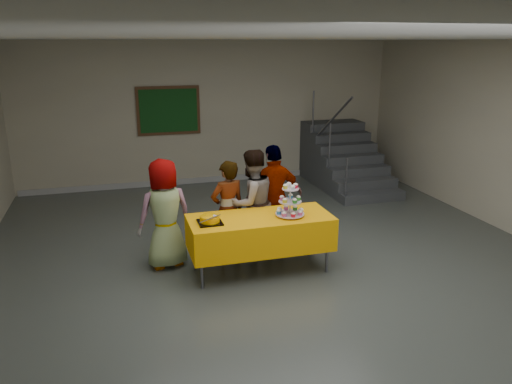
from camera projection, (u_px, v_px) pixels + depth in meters
room_shell at (291, 116)px, 5.82m from camera, size 10.00×10.04×3.02m
bake_table at (260, 232)px, 6.57m from camera, size 1.88×0.78×0.77m
cupcake_stand at (290, 204)px, 6.49m from camera, size 0.38×0.38×0.44m
bear_cake at (210, 219)px, 6.27m from camera, size 0.32×0.36×0.12m
schoolchild_a at (165, 214)px, 6.68m from camera, size 0.82×0.63×1.50m
schoolchild_b at (228, 210)px, 6.95m from camera, size 0.59×0.47×1.42m
schoolchild_c at (251, 203)px, 7.09m from camera, size 0.90×0.80×1.54m
schoolchild_d at (274, 197)px, 7.33m from camera, size 0.95×0.50×1.55m
staircase at (342, 161)px, 10.79m from camera, size 1.30×2.40×2.04m
noticeboard at (169, 111)px, 10.29m from camera, size 1.30×0.05×1.00m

